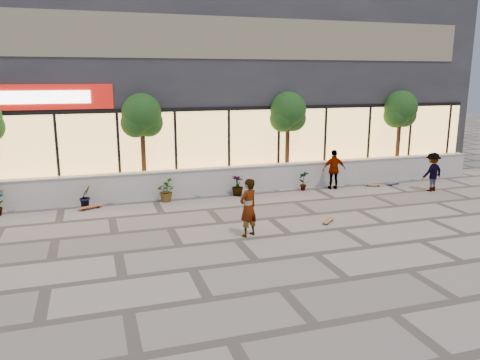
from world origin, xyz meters
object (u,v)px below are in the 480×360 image
object	(u,v)px
skater_center	(248,208)
skater_right_near	(334,170)
skateboard_right_far	(394,183)
tree_east	(400,111)
tree_midwest	(142,118)
tree_mideast	(288,114)
skateboard_center	(328,221)
skateboard_right_near	(373,185)
skateboard_left	(90,207)
skater_right_far	(432,172)

from	to	relation	value
skater_center	skater_right_near	size ratio (longest dim) A/B	1.05
skater_right_near	skateboard_right_far	xyz separation A→B (m)	(2.84, -0.10, -0.74)
tree_east	skater_center	size ratio (longest dim) A/B	2.31
tree_midwest	tree_mideast	distance (m)	6.00
skateboard_center	skateboard_right_far	world-z (taller)	skateboard_right_far
tree_midwest	skateboard_right_near	distance (m)	9.86
skater_center	skateboard_center	xyz separation A→B (m)	(2.81, 0.41, -0.78)
tree_east	skateboard_center	size ratio (longest dim) A/B	6.25
tree_east	skateboard_left	xyz separation A→B (m)	(-13.56, -1.50, -2.90)
tree_midwest	skateboard_left	world-z (taller)	tree_midwest
skater_center	skateboard_left	bearing A→B (deg)	-72.15
tree_midwest	skateboard_left	size ratio (longest dim) A/B	4.52
skateboard_right_far	skateboard_center	bearing A→B (deg)	-160.78
skateboard_center	skateboard_right_near	size ratio (longest dim) A/B	0.85
skateboard_center	skateboard_right_far	bearing A→B (deg)	-5.88
tree_east	skater_right_far	bearing A→B (deg)	-98.21
skateboard_left	skater_right_far	bearing A→B (deg)	-29.93
tree_mideast	skateboard_right_near	xyz separation A→B (m)	(3.30, -1.50, -2.91)
tree_mideast	skater_center	bearing A→B (deg)	-122.52
skater_right_near	skateboard_right_near	xyz separation A→B (m)	(1.82, -0.10, -0.74)
tree_midwest	skateboard_right_near	bearing A→B (deg)	-9.16
skater_center	skateboard_left	distance (m)	6.18
skater_center	tree_east	bearing A→B (deg)	-175.07
tree_midwest	skater_right_far	xyz separation A→B (m)	(11.08, -2.89, -2.21)
tree_midwest	skateboard_right_far	size ratio (longest dim) A/B	5.31
skater_right_near	skateboard_left	world-z (taller)	skater_right_near
skateboard_right_near	skateboard_right_far	xyz separation A→B (m)	(1.01, 0.00, 0.00)
skateboard_center	tree_east	bearing A→B (deg)	-2.51
skater_center	skater_right_near	world-z (taller)	skater_center
tree_east	skateboard_right_far	world-z (taller)	tree_east
tree_east	tree_mideast	bearing A→B (deg)	180.00
tree_mideast	skater_center	world-z (taller)	tree_mideast
skater_right_far	skateboard_right_far	xyz separation A→B (m)	(-0.77, 1.39, -0.71)
tree_midwest	tree_east	size ratio (longest dim) A/B	1.00
tree_east	skater_right_near	size ratio (longest dim) A/B	2.41
skateboard_right_near	tree_mideast	bearing A→B (deg)	175.77
skater_right_near	tree_east	bearing A→B (deg)	-150.37
skater_center	skater_right_far	bearing A→B (deg)	171.09
tree_mideast	tree_east	xyz separation A→B (m)	(5.50, 0.00, 0.00)
tree_east	skater_right_near	world-z (taller)	tree_east
skateboard_left	skateboard_right_far	world-z (taller)	skateboard_left
tree_midwest	skater_center	xyz separation A→B (m)	(2.29, -5.82, -2.14)
tree_east	skateboard_right_far	xyz separation A→B (m)	(-1.18, -1.50, -2.91)
tree_east	skater_right_near	distance (m)	4.78
skateboard_right_far	skater_right_far	bearing A→B (deg)	-78.74
tree_mideast	skater_right_far	xyz separation A→B (m)	(5.08, -2.89, -2.21)
skateboard_center	skateboard_left	distance (m)	8.16
tree_mideast	skateboard_left	distance (m)	8.70
skater_center	tree_midwest	bearing A→B (deg)	-95.90
tree_midwest	tree_mideast	bearing A→B (deg)	0.00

